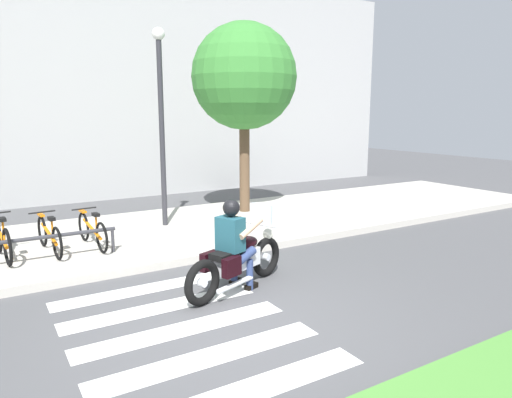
# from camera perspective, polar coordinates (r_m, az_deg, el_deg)

# --- Properties ---
(ground_plane) EXTENTS (48.00, 48.00, 0.00)m
(ground_plane) POSITION_cam_1_polar(r_m,az_deg,el_deg) (6.49, -3.87, -14.40)
(ground_plane) COLOR #4C4C4F
(sidewalk) EXTENTS (24.00, 4.40, 0.15)m
(sidewalk) POSITION_cam_1_polar(r_m,az_deg,el_deg) (10.49, -15.34, -4.55)
(sidewalk) COLOR #B7B2A8
(sidewalk) RESTS_ON ground
(crosswalk_stripe_0) EXTENTS (2.80, 0.40, 0.01)m
(crosswalk_stripe_0) POSITION_cam_1_polar(r_m,az_deg,el_deg) (5.01, -1.30, -22.49)
(crosswalk_stripe_0) COLOR white
(crosswalk_stripe_0) RESTS_ON ground
(crosswalk_stripe_1) EXTENTS (2.80, 0.40, 0.01)m
(crosswalk_stripe_1) POSITION_cam_1_polar(r_m,az_deg,el_deg) (5.62, -5.58, -18.59)
(crosswalk_stripe_1) COLOR white
(crosswalk_stripe_1) RESTS_ON ground
(crosswalk_stripe_2) EXTENTS (2.80, 0.40, 0.01)m
(crosswalk_stripe_2) POSITION_cam_1_polar(r_m,az_deg,el_deg) (6.27, -8.85, -15.41)
(crosswalk_stripe_2) COLOR white
(crosswalk_stripe_2) RESTS_ON ground
(crosswalk_stripe_3) EXTENTS (2.80, 0.40, 0.01)m
(crosswalk_stripe_3) POSITION_cam_1_polar(r_m,az_deg,el_deg) (6.95, -11.42, -12.80)
(crosswalk_stripe_3) COLOR white
(crosswalk_stripe_3) RESTS_ON ground
(crosswalk_stripe_4) EXTENTS (2.80, 0.40, 0.01)m
(crosswalk_stripe_4) POSITION_cam_1_polar(r_m,az_deg,el_deg) (7.66, -13.48, -10.66)
(crosswalk_stripe_4) COLOR white
(crosswalk_stripe_4) RESTS_ON ground
(motorcycle) EXTENTS (2.11, 0.98, 1.27)m
(motorcycle) POSITION_cam_1_polar(r_m,az_deg,el_deg) (7.31, -2.29, -7.52)
(motorcycle) COLOR black
(motorcycle) RESTS_ON ground
(rider) EXTENTS (0.75, 0.68, 1.46)m
(rider) POSITION_cam_1_polar(r_m,az_deg,el_deg) (7.15, -2.72, -4.83)
(rider) COLOR #1E4C59
(rider) RESTS_ON ground
(bicycle_2) EXTENTS (0.48, 1.64, 0.80)m
(bicycle_2) POSITION_cam_1_polar(r_m,az_deg,el_deg) (9.45, -28.59, -4.38)
(bicycle_2) COLOR black
(bicycle_2) RESTS_ON sidewalk
(bicycle_3) EXTENTS (0.48, 1.67, 0.73)m
(bicycle_3) POSITION_cam_1_polar(r_m,az_deg,el_deg) (9.51, -23.93, -4.07)
(bicycle_3) COLOR black
(bicycle_3) RESTS_ON sidewalk
(bicycle_4) EXTENTS (0.48, 1.65, 0.72)m
(bicycle_4) POSITION_cam_1_polar(r_m,az_deg,el_deg) (9.63, -19.38, -3.62)
(bicycle_4) COLOR black
(bicycle_4) RESTS_ON sidewalk
(bike_rack) EXTENTS (3.69, 0.07, 0.49)m
(bike_rack) POSITION_cam_1_polar(r_m,az_deg,el_deg) (8.90, -28.44, -4.88)
(bike_rack) COLOR #333338
(bike_rack) RESTS_ON sidewalk
(street_lamp) EXTENTS (0.28, 0.28, 4.56)m
(street_lamp) POSITION_cam_1_polar(r_m,az_deg,el_deg) (10.83, -11.51, 10.36)
(street_lamp) COLOR #2D2D33
(street_lamp) RESTS_ON ground
(tree_near_rack) EXTENTS (2.68, 2.68, 4.98)m
(tree_near_rack) POSITION_cam_1_polar(r_m,az_deg,el_deg) (12.22, -1.46, 14.63)
(tree_near_rack) COLOR brown
(tree_near_rack) RESTS_ON ground
(building_backdrop) EXTENTS (24.00, 1.20, 7.20)m
(building_backdrop) POSITION_cam_1_polar(r_m,az_deg,el_deg) (15.74, -21.84, 12.93)
(building_backdrop) COLOR #A6A6A6
(building_backdrop) RESTS_ON ground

